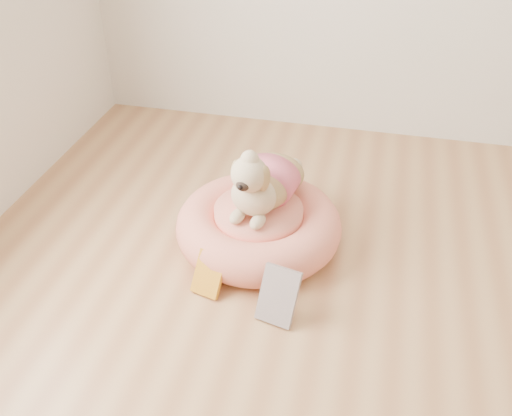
% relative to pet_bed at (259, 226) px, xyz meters
% --- Properties ---
extents(pet_bed, '(0.73, 0.73, 0.19)m').
position_rel_pet_bed_xyz_m(pet_bed, '(0.00, 0.00, 0.00)').
color(pet_bed, '#F37C5F').
rests_on(pet_bed, floor).
extents(dog, '(0.40, 0.51, 0.34)m').
position_rel_pet_bed_xyz_m(dog, '(0.01, 0.03, 0.27)').
color(dog, olive).
rests_on(dog, pet_bed).
extents(book_yellow, '(0.14, 0.14, 0.16)m').
position_rel_pet_bed_xyz_m(book_yellow, '(-0.12, -0.34, -0.01)').
color(book_yellow, yellow).
rests_on(book_yellow, floor).
extents(book_white, '(0.17, 0.15, 0.21)m').
position_rel_pet_bed_xyz_m(book_white, '(0.17, -0.42, 0.01)').
color(book_white, white).
rests_on(book_white, floor).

